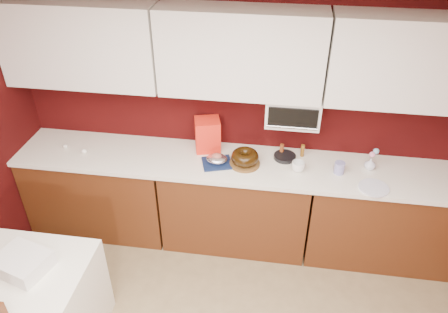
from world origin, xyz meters
The scene contains 31 objects.
ceiling centered at (0.00, 0.00, 2.50)m, with size 4.00×4.50×0.02m, color white.
wall_back centered at (0.00, 2.25, 1.25)m, with size 4.00×0.02×2.50m, color #360707.
base_cabinet_left centered at (-1.33, 1.94, 0.43)m, with size 1.31×0.58×0.86m, color #542810.
base_cabinet_center centered at (0.00, 1.94, 0.43)m, with size 1.31×0.58×0.86m, color #542810.
base_cabinet_right centered at (1.33, 1.94, 0.43)m, with size 1.31×0.58×0.86m, color #542810.
countertop centered at (0.00, 1.94, 0.88)m, with size 4.00×0.62×0.04m, color white.
upper_cabinet_left centered at (-1.33, 2.08, 1.85)m, with size 1.31×0.33×0.70m, color white.
upper_cabinet_center centered at (0.00, 2.08, 1.85)m, with size 1.31×0.33×0.70m, color white.
upper_cabinet_right centered at (1.33, 2.08, 1.85)m, with size 1.31×0.33×0.70m, color white.
toaster_oven centered at (0.45, 2.10, 1.38)m, with size 0.45×0.30×0.25m, color white.
toaster_oven_door centered at (0.45, 1.94, 1.38)m, with size 0.40×0.02×0.18m, color black.
toaster_oven_handle centered at (0.45, 1.93, 1.30)m, with size 0.02×0.02×0.42m, color silver.
dining_table centered at (-1.40, 0.60, 0.38)m, with size 1.00×0.80×0.75m, color white.
cake_base centered at (0.07, 1.92, 0.91)m, with size 0.26×0.26×0.02m, color brown.
bundt_cake centered at (0.07, 1.92, 0.98)m, with size 0.24×0.24×0.10m, color black.
navy_towel centered at (-0.17, 1.89, 0.91)m, with size 0.25×0.21×0.02m, color #121F44.
foil_ham_nest centered at (-0.17, 1.89, 0.96)m, with size 0.18×0.15×0.07m, color white.
roasted_ham centered at (-0.17, 1.89, 0.98)m, with size 0.09×0.08×0.06m, color #AB5D4E.
pandoro_box centered at (-0.29, 2.12, 1.05)m, with size 0.22×0.20×0.30m, color red.
dark_pan centered at (0.42, 2.07, 0.92)m, with size 0.20×0.20×0.03m, color black.
coffee_mug centered at (0.53, 1.89, 0.96)m, with size 0.10×0.10×0.11m, color white.
blue_jar centered at (0.88, 1.91, 0.95)m, with size 0.09×0.09×0.10m, color #1C1A91.
flower_vase centered at (1.14, 2.02, 0.96)m, with size 0.08×0.08×0.12m, color silver.
flower_pink centered at (1.14, 2.02, 1.05)m, with size 0.05×0.05×0.05m, color pink.
flower_blue centered at (1.17, 2.04, 1.07)m, with size 0.05×0.05×0.05m, color #85B5D5.
china_plate centered at (1.15, 1.74, 0.91)m, with size 0.24×0.24×0.01m, color white.
amber_bottle centered at (0.38, 2.13, 0.95)m, with size 0.04×0.04×0.11m, color brown.
egg_left centered at (-1.60, 1.94, 0.92)m, with size 0.05×0.04×0.04m, color silver.
egg_right centered at (-1.39, 1.88, 0.92)m, with size 0.05×0.04×0.04m, color white.
newspaper_stack centered at (-1.32, 0.65, 0.81)m, with size 0.34×0.28×0.12m, color white.
amber_bottle_tall centered at (0.57, 2.13, 0.96)m, with size 0.03×0.03×0.12m, color brown.
Camera 1 is at (0.36, -1.20, 3.09)m, focal length 35.00 mm.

